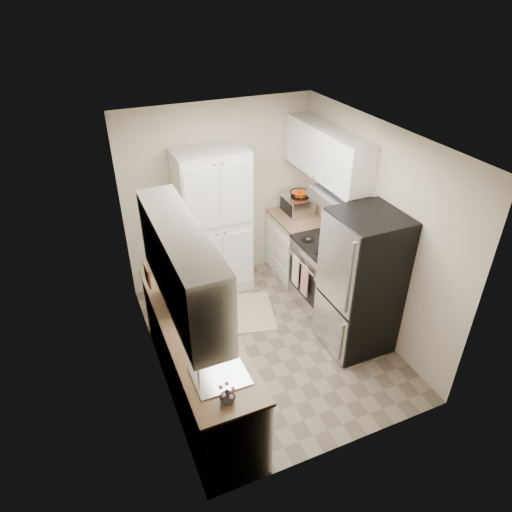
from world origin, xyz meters
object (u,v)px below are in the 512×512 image
(pantry_cabinet, at_px, (214,224))
(wine_bottle, at_px, (159,262))
(toaster_oven, at_px, (297,205))
(electric_range, at_px, (324,273))
(refrigerator, at_px, (361,283))
(microwave, at_px, (185,288))

(pantry_cabinet, relative_size, wine_bottle, 6.34)
(wine_bottle, height_order, toaster_oven, wine_bottle)
(electric_range, relative_size, wine_bottle, 3.58)
(pantry_cabinet, relative_size, refrigerator, 1.18)
(refrigerator, xyz_separation_m, toaster_oven, (0.08, 1.71, 0.20))
(microwave, distance_m, toaster_oven, 2.38)
(pantry_cabinet, xyz_separation_m, wine_bottle, (-0.90, -0.76, 0.08))
(electric_range, xyz_separation_m, wine_bottle, (-2.07, 0.17, 0.60))
(refrigerator, relative_size, wine_bottle, 5.39)
(pantry_cabinet, relative_size, electric_range, 1.77)
(electric_range, height_order, wine_bottle, wine_bottle)
(refrigerator, bearing_deg, microwave, 168.10)
(electric_range, xyz_separation_m, toaster_oven, (0.05, 0.91, 0.57))
(toaster_oven, bearing_deg, wine_bottle, -160.16)
(pantry_cabinet, height_order, refrigerator, pantry_cabinet)
(wine_bottle, relative_size, toaster_oven, 0.72)
(microwave, relative_size, wine_bottle, 1.65)
(toaster_oven, bearing_deg, pantry_cabinet, 179.90)
(microwave, bearing_deg, pantry_cabinet, -31.67)
(toaster_oven, bearing_deg, electric_range, -92.68)
(toaster_oven, bearing_deg, microwave, -146.10)
(microwave, relative_size, toaster_oven, 1.19)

